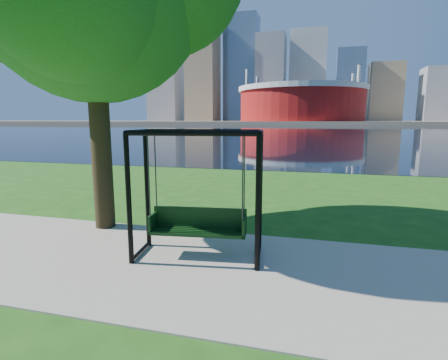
% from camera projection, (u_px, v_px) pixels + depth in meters
% --- Properties ---
extents(ground, '(900.00, 900.00, 0.00)m').
position_uv_depth(ground, '(229.00, 260.00, 6.68)').
color(ground, '#1E5114').
rests_on(ground, ground).
extents(path, '(120.00, 4.00, 0.03)m').
position_uv_depth(path, '(222.00, 270.00, 6.20)').
color(path, '#9E937F').
rests_on(path, ground).
extents(river, '(900.00, 180.00, 0.02)m').
position_uv_depth(river, '(313.00, 129.00, 103.79)').
color(river, black).
rests_on(river, ground).
extents(far_bank, '(900.00, 228.00, 2.00)m').
position_uv_depth(far_bank, '(317.00, 122.00, 297.85)').
color(far_bank, '#937F60').
rests_on(far_bank, ground).
extents(stadium, '(83.00, 83.00, 32.00)m').
position_uv_depth(stadium, '(301.00, 102.00, 230.56)').
color(stadium, maroon).
rests_on(stadium, far_bank).
extents(skyline, '(392.00, 66.00, 96.50)m').
position_uv_depth(skyline, '(313.00, 82.00, 305.79)').
color(skyline, gray).
rests_on(skyline, far_bank).
extents(swing, '(2.51, 1.33, 2.46)m').
position_uv_depth(swing, '(198.00, 198.00, 6.59)').
color(swing, black).
rests_on(swing, ground).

